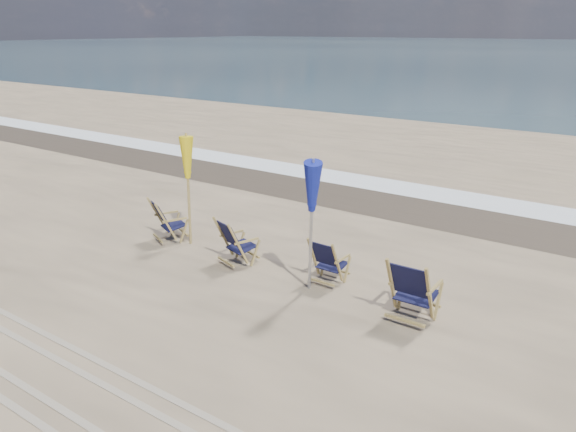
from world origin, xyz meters
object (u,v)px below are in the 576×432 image
Objects in this scene: beach_chair_0 at (166,224)px; umbrella_yellow at (187,164)px; beach_chair_2 at (337,265)px; beach_chair_3 at (429,297)px; umbrella_blue at (312,189)px; beach_chair_1 at (238,246)px.

umbrella_yellow is (0.29, 0.41, 1.23)m from beach_chair_0.
beach_chair_0 is 1.07× the size of beach_chair_2.
umbrella_yellow is at bearing -0.88° from beach_chair_2.
beach_chair_0 is at bearing -124.83° from umbrella_yellow.
beach_chair_0 is 0.42× the size of umbrella_yellow.
beach_chair_2 is at bearing -2.05° from umbrella_yellow.
beach_chair_3 is 5.61m from umbrella_yellow.
beach_chair_2 is 0.81× the size of beach_chair_3.
umbrella_yellow is 3.45m from umbrella_blue.
beach_chair_1 is at bearing -158.50° from beach_chair_0.
beach_chair_3 is at bearing -162.96° from beach_chair_1.
beach_chair_1 is 2.18m from umbrella_blue.
umbrella_yellow is at bearing 1.36° from beach_chair_1.
beach_chair_0 is 0.39× the size of umbrella_blue.
beach_chair_3 is (1.83, -0.43, 0.10)m from beach_chair_2.
beach_chair_1 is 1.94m from beach_chair_2.
umbrella_blue reaches higher than beach_chair_1.
beach_chair_3 is 0.45× the size of umbrella_blue.
beach_chair_1 reaches higher than beach_chair_2.
beach_chair_1 is at bearing -1.29° from beach_chair_3.
beach_chair_2 is 3.85m from umbrella_yellow.
beach_chair_0 is 0.99× the size of beach_chair_1.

